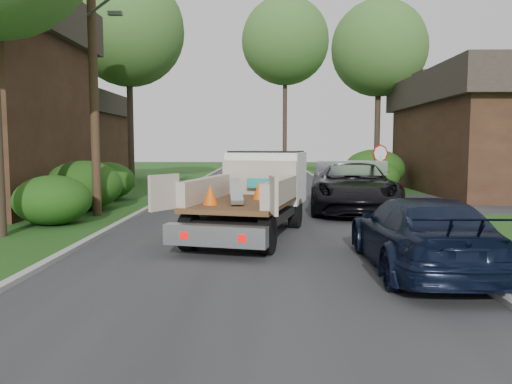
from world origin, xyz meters
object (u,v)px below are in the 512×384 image
object	(u,v)px
house_right	(510,131)
utility_pole	(93,64)
tree_right_far	(379,49)
house_left_far	(63,136)
tree_center_far	(285,41)
flatbed_truck	(258,188)
navy_suv	(420,234)
stop_sign	(380,161)
tree_left_far	(128,31)
black_pickup	(353,187)

from	to	relation	value
house_right	utility_pole	bearing A→B (deg)	-153.99
house_right	tree_right_far	distance (m)	9.72
house_left_far	tree_center_far	world-z (taller)	tree_center_far
tree_right_far	flatbed_truck	world-z (taller)	tree_right_far
navy_suv	house_left_far	bearing A→B (deg)	-54.58
stop_sign	tree_left_far	size ratio (longest dim) A/B	0.20
house_right	flatbed_truck	xyz separation A→B (m)	(-12.86, -12.08, -1.92)
tree_center_far	house_left_far	bearing A→B (deg)	-152.70
utility_pole	tree_center_far	distance (m)	26.75
tree_right_far	tree_center_far	bearing A→B (deg)	118.81
stop_sign	tree_center_far	world-z (taller)	tree_center_far
house_left_far	tree_left_far	world-z (taller)	tree_left_far
navy_suv	flatbed_truck	bearing A→B (deg)	-53.05
house_right	stop_sign	bearing A→B (deg)	-147.34
tree_left_far	house_left_far	bearing A→B (deg)	140.19
tree_left_far	flatbed_truck	xyz separation A→B (m)	(7.64, -15.08, -7.74)
house_right	tree_left_far	size ratio (longest dim) A/B	1.06
house_right	tree_left_far	distance (m)	21.52
tree_center_far	black_pickup	xyz separation A→B (m)	(1.60, -23.69, -10.07)
black_pickup	tree_center_far	bearing A→B (deg)	100.01
tree_center_far	house_right	bearing A→B (deg)	-55.49
stop_sign	tree_center_far	size ratio (longest dim) A/B	0.17
tree_center_far	stop_sign	bearing A→B (deg)	-81.34
tree_right_far	tree_left_far	bearing A→B (deg)	-168.69
flatbed_truck	black_pickup	world-z (taller)	flatbed_truck
stop_sign	tree_right_far	world-z (taller)	tree_right_far
black_pickup	navy_suv	xyz separation A→B (m)	(-0.24, -8.81, -0.18)
house_left_far	black_pickup	xyz separation A→B (m)	(17.10, -15.69, -2.14)
tree_left_far	navy_suv	size ratio (longest dim) A/B	2.42
utility_pole	black_pickup	world-z (taller)	utility_pole
tree_right_far	tree_center_far	distance (m)	11.68
house_right	black_pickup	bearing A→B (deg)	-140.72
stop_sign	flatbed_truck	bearing A→B (deg)	-125.52
utility_pole	navy_suv	distance (m)	12.41
utility_pole	house_right	bearing A→B (deg)	26.01
stop_sign	tree_left_far	xyz separation A→B (m)	(-12.70, 8.00, 7.20)
house_left_far	black_pickup	world-z (taller)	house_left_far
navy_suv	tree_right_far	bearing A→B (deg)	-99.54
stop_sign	utility_pole	distance (m)	11.91
tree_right_far	flatbed_truck	xyz separation A→B (m)	(-7.36, -18.08, -7.24)
navy_suv	stop_sign	bearing A→B (deg)	-98.20
tree_left_far	black_pickup	world-z (taller)	tree_left_far
flatbed_truck	black_pickup	bearing A→B (deg)	65.00
tree_left_far	tree_center_far	xyz separation A→B (m)	(9.50, 13.00, 2.00)
utility_pole	black_pickup	distance (m)	10.12
house_left_far	tree_center_far	distance (m)	19.16
house_right	flatbed_truck	size ratio (longest dim) A/B	2.02
stop_sign	tree_center_far	bearing A→B (deg)	98.66
stop_sign	utility_pole	size ratio (longest dim) A/B	0.25
navy_suv	tree_left_far	bearing A→B (deg)	-60.00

